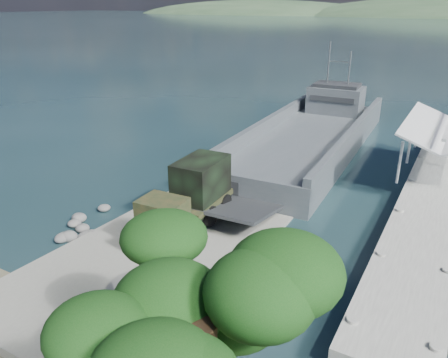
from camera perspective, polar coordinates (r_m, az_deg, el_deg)
ground at (r=26.15m, az=-7.95°, el=-9.66°), size 1400.00×1400.00×0.00m
boat_ramp at (r=25.36m, az=-9.35°, el=-10.18°), size 10.00×18.00×0.50m
shoreline_rocks at (r=30.21m, az=-16.87°, el=-5.87°), size 3.20×5.60×0.90m
pier at (r=38.17m, az=26.40°, el=1.24°), size 6.40×44.00×6.10m
landing_craft at (r=44.18m, az=10.99°, el=4.77°), size 10.25×35.66×10.50m
military_truck at (r=27.28m, az=-4.54°, el=-2.27°), size 3.07×8.56×3.92m
soldier at (r=24.94m, az=-12.12°, el=-8.08°), size 0.64×0.45×1.67m
overhang_tree at (r=12.17m, az=-3.58°, el=-17.01°), size 8.20×7.55×7.45m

